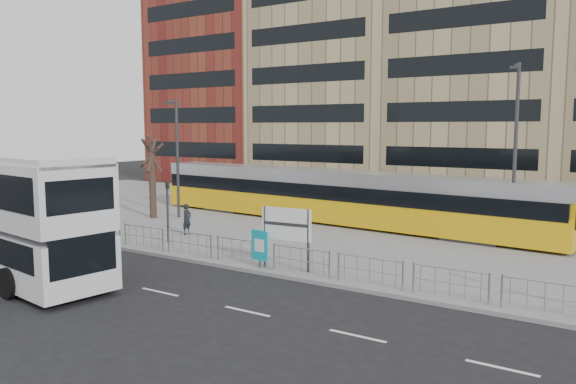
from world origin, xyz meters
The scene contains 15 objects.
ground centered at (0.00, 0.00, 0.00)m, with size 120.00×120.00×0.00m, color black.
plaza centered at (0.00, 12.00, 0.07)m, with size 64.00×24.00×0.15m, color slate.
kerb centered at (0.00, 0.05, 0.07)m, with size 64.00×0.25×0.17m, color gray.
building_row centered at (1.55, 34.27, 12.91)m, with size 70.40×18.40×31.20m.
pedestrian_barrier centered at (2.00, 0.50, 0.98)m, with size 32.07×0.07×1.10m.
road_markings centered at (1.00, -4.00, 0.01)m, with size 62.00×0.12×0.01m, color white.
double_decker_bus centered at (-5.26, -5.56, 2.69)m, with size 12.70×4.50×4.97m.
tram centered at (0.66, 11.91, 1.76)m, with size 27.27×4.78×3.20m.
station_sign centered at (4.41, 0.80, 1.93)m, with size 2.23×0.31×2.57m.
ad_panel centered at (3.35, 0.40, 1.08)m, with size 0.85×0.14×1.59m.
pedestrian centered at (-4.29, 4.18, 0.99)m, with size 0.61×0.40×1.68m, color black.
traffic_light_west centered at (-3.60, 2.06, 2.12)m, with size 0.22×0.24×3.10m.
lamp_post_west centered at (-8.86, 8.23, 4.34)m, with size 0.45×1.04×7.63m.
lamp_post_east centered at (11.37, 10.07, 4.96)m, with size 0.45×1.04×8.87m.
bare_tree centered at (-10.06, 7.19, 5.58)m, with size 4.09×4.09×7.32m.
Camera 1 is at (16.81, -18.23, 6.04)m, focal length 35.00 mm.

